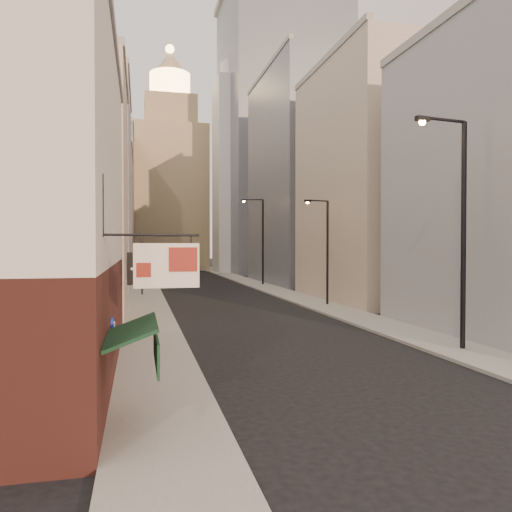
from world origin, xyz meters
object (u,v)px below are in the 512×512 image
(white_tower, at_px, (238,168))
(streetlamp_far, at_px, (261,236))
(traffic_light_left, at_px, (142,260))
(streetlamp_mid, at_px, (325,246))
(streetlamp_near, at_px, (459,220))
(clock_tower, at_px, (170,181))

(white_tower, relative_size, streetlamp_far, 4.07)
(streetlamp_far, height_order, traffic_light_left, streetlamp_far)
(streetlamp_mid, relative_size, traffic_light_left, 1.63)
(traffic_light_left, bearing_deg, streetlamp_near, 95.74)
(white_tower, distance_m, streetlamp_near, 69.58)
(white_tower, distance_m, streetlamp_far, 33.09)
(streetlamp_near, height_order, streetlamp_far, streetlamp_far)
(streetlamp_near, distance_m, traffic_light_left, 31.45)
(streetlamp_mid, xyz_separation_m, streetlamp_far, (-0.02, 20.87, 1.15))
(clock_tower, relative_size, white_tower, 1.08)
(traffic_light_left, bearing_deg, white_tower, -132.31)
(streetlamp_near, xyz_separation_m, traffic_light_left, (-13.30, 28.40, -2.42))
(white_tower, relative_size, streetlamp_mid, 5.08)
(clock_tower, height_order, streetlamp_near, clock_tower)
(clock_tower, height_order, white_tower, clock_tower)
(streetlamp_far, xyz_separation_m, traffic_light_left, (-13.70, -9.55, -2.47))
(white_tower, bearing_deg, streetlamp_near, -93.02)
(clock_tower, distance_m, traffic_light_left, 56.07)
(clock_tower, relative_size, streetlamp_near, 4.44)
(streetlamp_far, relative_size, traffic_light_left, 2.04)
(white_tower, bearing_deg, clock_tower, 128.16)
(white_tower, xyz_separation_m, traffic_light_left, (-16.90, -39.90, -15.25))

